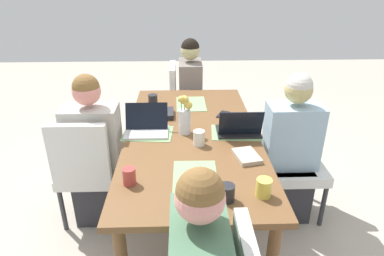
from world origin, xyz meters
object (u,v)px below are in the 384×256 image
person_near_left_near (289,156)px  book_red_cover (165,113)px  chair_near_left_near (294,154)px  coffee_mug_far_left (153,100)px  book_blue_cover (247,156)px  chair_far_left_far (86,166)px  chair_head_right_right_near (184,100)px  coffee_mug_centre_left (264,188)px  person_head_right_right_near (190,99)px  flower_vase (185,116)px  coffee_mug_centre_right (199,138)px  phone_black (223,114)px  coffee_mug_near_right (129,176)px  coffee_mug_near_left (227,193)px  laptop_near_left_near (239,129)px  person_far_left_far (96,158)px  laptop_far_left_far (147,127)px

person_near_left_near → book_red_cover: 1.05m
chair_near_left_near → coffee_mug_far_left: 1.29m
book_red_cover → book_blue_cover: (-0.71, -0.55, -0.01)m
chair_far_left_far → chair_head_right_right_near: 1.57m
chair_head_right_right_near → coffee_mug_centre_left: chair_head_right_right_near is taller
chair_near_left_near → person_head_right_right_near: size_ratio=0.75×
flower_vase → coffee_mug_centre_right: flower_vase is taller
coffee_mug_centre_left → book_red_cover: (1.11, 0.57, -0.03)m
person_head_right_right_near → phone_black: size_ratio=7.97×
coffee_mug_near_right → book_red_cover: (0.97, -0.16, -0.03)m
person_near_left_near → coffee_mug_centre_left: bearing=152.8°
chair_far_left_far → chair_head_right_right_near: (1.38, -0.75, 0.00)m
coffee_mug_near_left → laptop_near_left_near: bearing=-13.5°
chair_head_right_right_near → phone_black: bearing=-162.0°
chair_far_left_far → coffee_mug_near_left: 1.25m
chair_head_right_right_near → book_blue_cover: bearing=-166.9°
chair_far_left_far → coffee_mug_centre_right: bearing=-98.7°
coffee_mug_near_right → coffee_mug_centre_left: bearing=-100.4°
person_far_left_far → book_blue_cover: size_ratio=5.97×
chair_near_left_near → chair_far_left_far: same height
coffee_mug_near_left → coffee_mug_centre_left: bearing=-81.0°
chair_far_left_far → laptop_far_left_far: 0.55m
coffee_mug_near_right → coffee_mug_centre_right: size_ratio=0.96×
coffee_mug_near_right → book_red_cover: size_ratio=0.51×
laptop_near_left_near → coffee_mug_far_left: 0.92m
coffee_mug_near_left → phone_black: coffee_mug_near_left is taller
person_head_right_right_near → laptop_far_left_far: 1.32m
laptop_far_left_far → laptop_near_left_near: bearing=-94.6°
coffee_mug_near_right → coffee_mug_far_left: 1.23m
coffee_mug_near_left → coffee_mug_far_left: 1.48m
book_red_cover → book_blue_cover: 0.90m
person_far_left_far → coffee_mug_far_left: person_far_left_far is taller
chair_near_left_near → coffee_mug_far_left: chair_near_left_near is taller
coffee_mug_far_left → chair_far_left_far: bearing=143.6°
coffee_mug_centre_right → coffee_mug_near_right: bearing=137.4°
coffee_mug_near_right → book_red_cover: coffee_mug_near_right is taller
flower_vase → coffee_mug_near_left: 0.85m
chair_near_left_near → book_blue_cover: 0.70m
chair_near_left_near → chair_far_left_far: 1.63m
chair_far_left_far → coffee_mug_centre_left: 1.40m
chair_head_right_right_near → book_red_cover: size_ratio=4.50×
person_head_right_right_near → person_near_left_near: bearing=-149.7°
coffee_mug_centre_left → chair_far_left_far: bearing=58.2°
chair_head_right_right_near → coffee_mug_far_left: (-0.74, 0.28, 0.29)m
coffee_mug_near_right → laptop_far_left_far: bearing=-3.4°
person_far_left_far → coffee_mug_centre_left: person_far_left_far is taller
book_blue_cover → coffee_mug_far_left: bearing=22.6°
laptop_near_left_near → coffee_mug_centre_left: size_ratio=3.08×
chair_far_left_far → book_red_cover: size_ratio=4.50×
coffee_mug_far_left → chair_head_right_right_near: bearing=-20.7°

